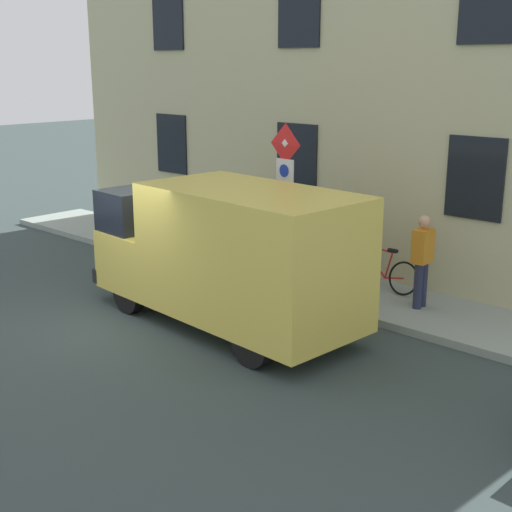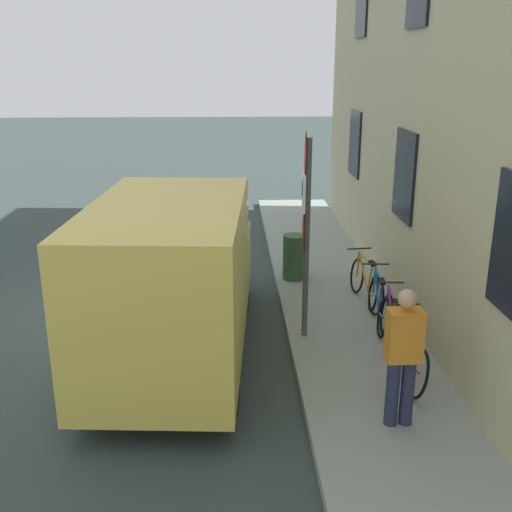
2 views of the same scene
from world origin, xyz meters
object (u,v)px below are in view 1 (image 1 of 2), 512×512
at_px(sign_post_stacked, 285,188).
at_px(bicycle_orange, 278,248).
at_px(delivery_van, 227,252).
at_px(bicycle_blue, 310,255).
at_px(bicycle_red, 381,271).
at_px(litter_bin, 199,244).
at_px(pedestrian, 422,258).
at_px(bicycle_purple, 344,262).

bearing_deg(sign_post_stacked, bicycle_orange, 44.53).
xyz_separation_m(delivery_van, bicycle_blue, (3.22, 0.71, -0.82)).
xyz_separation_m(sign_post_stacked, bicycle_orange, (1.30, 1.28, -1.66)).
xyz_separation_m(bicycle_red, litter_bin, (-1.16, 4.00, 0.08)).
height_order(pedestrian, litter_bin, pedestrian).
bearing_deg(pedestrian, bicycle_blue, 169.99).
bearing_deg(delivery_van, litter_bin, -31.11).
distance_m(delivery_van, bicycle_orange, 3.68).
height_order(delivery_van, bicycle_blue, delivery_van).
distance_m(sign_post_stacked, bicycle_blue, 2.15).
height_order(bicycle_purple, litter_bin, litter_bin).
xyz_separation_m(bicycle_purple, litter_bin, (-1.16, 3.11, 0.08)).
height_order(sign_post_stacked, bicycle_purple, sign_post_stacked).
relative_size(sign_post_stacked, bicycle_orange, 1.83).
height_order(sign_post_stacked, bicycle_red, sign_post_stacked).
relative_size(bicycle_red, bicycle_blue, 1.00).
relative_size(delivery_van, bicycle_red, 3.18).
bearing_deg(bicycle_purple, delivery_van, 91.79).
height_order(bicycle_purple, bicycle_orange, same).
distance_m(bicycle_purple, litter_bin, 3.32).
bearing_deg(bicycle_blue, bicycle_orange, 5.12).
distance_m(delivery_van, bicycle_blue, 3.39).
height_order(sign_post_stacked, litter_bin, sign_post_stacked).
height_order(bicycle_blue, bicycle_orange, same).
bearing_deg(bicycle_blue, litter_bin, 32.67).
relative_size(bicycle_purple, pedestrian, 1.00).
xyz_separation_m(bicycle_red, bicycle_purple, (0.00, 0.89, 0.00)).
bearing_deg(pedestrian, bicycle_red, 157.36).
bearing_deg(bicycle_orange, delivery_van, 110.20).
bearing_deg(bicycle_red, bicycle_orange, 2.64).
bearing_deg(bicycle_blue, pedestrian, 176.49).
xyz_separation_m(bicycle_blue, pedestrian, (-0.44, -2.91, 0.56)).
height_order(bicycle_red, litter_bin, litter_bin).
bearing_deg(litter_bin, bicycle_red, -73.83).
bearing_deg(bicycle_orange, litter_bin, 34.92).
relative_size(bicycle_red, bicycle_orange, 1.00).
height_order(bicycle_red, bicycle_purple, same).
bearing_deg(bicycle_red, litter_bin, 18.79).
relative_size(bicycle_purple, bicycle_orange, 1.00).
bearing_deg(bicycle_purple, sign_post_stacked, 74.15).
distance_m(delivery_van, litter_bin, 3.65).
distance_m(bicycle_purple, bicycle_blue, 0.89).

